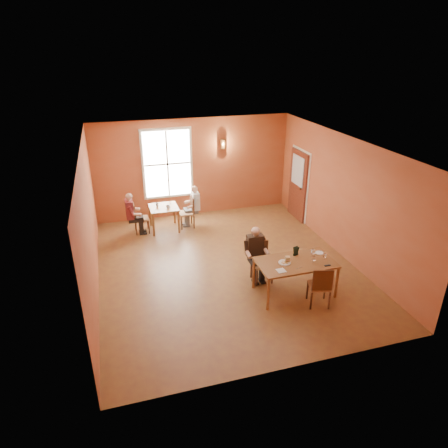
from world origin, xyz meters
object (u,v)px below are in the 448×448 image
object	(u,v)px
chair_diner_white	(186,212)
diner_maroon	(140,213)
diner_white	(187,208)
second_table	(164,218)
chair_diner_maroon	(141,218)
diner_main	(263,258)
main_table	(294,277)
chair_empty	(319,285)
chair_diner_main	(262,263)

from	to	relation	value
chair_diner_white	diner_maroon	xyz separation A→B (m)	(-1.33, 0.00, 0.14)
diner_white	diner_maroon	bearing A→B (deg)	90.00
second_table	chair_diner_maroon	size ratio (longest dim) A/B	0.90
diner_main	chair_diner_white	bearing A→B (deg)	-72.93
main_table	chair_empty	distance (m)	0.61
chair_diner_main	diner_maroon	distance (m)	4.14
chair_empty	diner_maroon	size ratio (longest dim) A/B	0.77
second_table	diner_maroon	xyz separation A→B (m)	(-0.68, 0.00, 0.25)
chair_diner_maroon	diner_maroon	xyz separation A→B (m)	(-0.03, 0.00, 0.16)
main_table	diner_maroon	world-z (taller)	diner_maroon
chair_diner_main	chair_diner_white	distance (m)	3.54
main_table	second_table	distance (m)	4.59
diner_maroon	diner_white	bearing A→B (deg)	90.00
chair_diner_main	chair_diner_maroon	size ratio (longest dim) A/B	1.04
chair_diner_maroon	diner_maroon	size ratio (longest dim) A/B	0.74
chair_diner_white	diner_white	distance (m)	0.13
chair_diner_white	chair_diner_maroon	world-z (taller)	chair_diner_white
main_table	chair_diner_main	bearing A→B (deg)	127.57
diner_main	second_table	distance (m)	3.82
diner_main	second_table	world-z (taller)	diner_main
chair_diner_maroon	second_table	bearing A→B (deg)	90.00
chair_diner_main	chair_diner_maroon	bearing A→B (deg)	-55.23
diner_main	chair_diner_maroon	xyz separation A→B (m)	(-2.35, 3.41, -0.16)
diner_main	diner_maroon	xyz separation A→B (m)	(-2.38, 3.41, -0.01)
chair_diner_main	diner_maroon	world-z (taller)	diner_maroon
chair_diner_main	second_table	distance (m)	3.79
chair_empty	chair_diner_white	xyz separation A→B (m)	(-1.85, 4.56, 0.00)
main_table	diner_white	world-z (taller)	diner_white
main_table	chair_diner_main	size ratio (longest dim) A/B	1.78
chair_diner_main	chair_empty	size ratio (longest dim) A/B	1.00
main_table	chair_diner_main	world-z (taller)	chair_diner_main
diner_main	diner_maroon	size ratio (longest dim) A/B	1.01
main_table	diner_white	bearing A→B (deg)	110.63
second_table	chair_diner_white	bearing A→B (deg)	0.00
diner_main	diner_maroon	bearing A→B (deg)	-55.13
diner_main	chair_diner_white	distance (m)	3.57
chair_diner_main	chair_empty	xyz separation A→B (m)	(0.80, -1.18, 0.00)
second_table	chair_diner_maroon	bearing A→B (deg)	180.00
main_table	chair_diner_white	xyz separation A→B (m)	(-1.55, 4.03, 0.08)
diner_white	chair_diner_maroon	distance (m)	1.34
chair_empty	chair_diner_white	world-z (taller)	chair_diner_white
chair_diner_main	chair_diner_maroon	world-z (taller)	chair_diner_main
chair_empty	diner_white	world-z (taller)	diner_white
main_table	chair_empty	bearing A→B (deg)	-60.39
diner_white	second_table	bearing A→B (deg)	90.00
main_table	chair_diner_white	world-z (taller)	chair_diner_white
chair_diner_white	chair_diner_maroon	xyz separation A→B (m)	(-1.30, 0.00, -0.02)
diner_main	second_table	size ratio (longest dim) A/B	1.52
chair_diner_main	chair_diner_white	xyz separation A→B (m)	(-1.05, 3.38, 0.00)
diner_main	chair_empty	size ratio (longest dim) A/B	1.32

